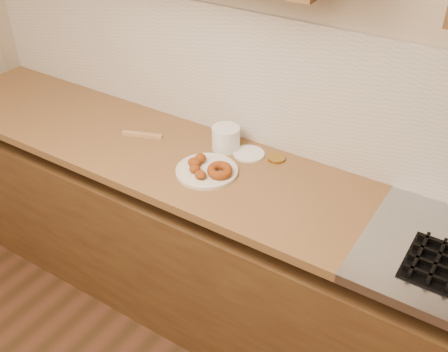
{
  "coord_description": "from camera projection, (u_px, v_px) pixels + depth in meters",
  "views": [
    {
      "loc": [
        0.86,
        0.13,
        2.17
      ],
      "look_at": [
        -0.1,
        1.63,
        0.93
      ],
      "focal_mm": 42.0,
      "sensor_mm": 36.0,
      "label": 1
    }
  ],
  "objects": [
    {
      "name": "brass_jar_lid",
      "position": [
        276.0,
        158.0,
        2.32
      ],
      "size": [
        0.09,
        0.09,
        0.01
      ],
      "primitive_type": "cylinder",
      "rotation": [
        0.0,
        0.0,
        0.26
      ],
      "color": "olive",
      "rests_on": "butcher_block"
    },
    {
      "name": "donut_plate",
      "position": [
        207.0,
        171.0,
        2.24
      ],
      "size": [
        0.27,
        0.27,
        0.02
      ],
      "primitive_type": "cylinder",
      "color": "beige",
      "rests_on": "butcher_block"
    },
    {
      "name": "backsplash",
      "position": [
        290.0,
        90.0,
        2.22
      ],
      "size": [
        3.6,
        0.02,
        0.6
      ],
      "primitive_type": "cube",
      "color": "beige",
      "rests_on": "wall_back"
    },
    {
      "name": "fried_dough_chunks",
      "position": [
        197.0,
        165.0,
        2.23
      ],
      "size": [
        0.14,
        0.16,
        0.04
      ],
      "color": "brown",
      "rests_on": "donut_plate"
    },
    {
      "name": "wooden_utensil",
      "position": [
        142.0,
        135.0,
        2.48
      ],
      "size": [
        0.19,
        0.09,
        0.02
      ],
      "primitive_type": "cube",
      "rotation": [
        0.0,
        0.0,
        0.36
      ],
      "color": "#A67C4E",
      "rests_on": "butcher_block"
    },
    {
      "name": "wall_back",
      "position": [
        294.0,
        55.0,
        2.14
      ],
      "size": [
        4.0,
        0.02,
        2.7
      ],
      "primitive_type": "cube",
      "color": "tan",
      "rests_on": "ground"
    },
    {
      "name": "butcher_block",
      "position": [
        134.0,
        142.0,
        2.48
      ],
      "size": [
        2.3,
        0.62,
        0.04
      ],
      "primitive_type": "cube",
      "color": "brown",
      "rests_on": "base_cabinet"
    },
    {
      "name": "plastic_tub",
      "position": [
        226.0,
        138.0,
        2.37
      ],
      "size": [
        0.15,
        0.15,
        0.11
      ],
      "primitive_type": "cylinder",
      "rotation": [
        0.0,
        0.0,
        0.22
      ],
      "color": "silver",
      "rests_on": "butcher_block"
    },
    {
      "name": "tub_lid",
      "position": [
        249.0,
        154.0,
        2.35
      ],
      "size": [
        0.19,
        0.19,
        0.01
      ],
      "primitive_type": "cylinder",
      "rotation": [
        0.0,
        0.0,
        -0.44
      ],
      "color": "silver",
      "rests_on": "butcher_block"
    },
    {
      "name": "ring_donut",
      "position": [
        220.0,
        170.0,
        2.19
      ],
      "size": [
        0.16,
        0.16,
        0.05
      ],
      "primitive_type": "torus",
      "rotation": [
        0.1,
        0.0,
        0.73
      ],
      "color": "brown",
      "rests_on": "donut_plate"
    },
    {
      "name": "base_cabinet",
      "position": [
        249.0,
        270.0,
        2.47
      ],
      "size": [
        3.6,
        0.6,
        0.77
      ],
      "primitive_type": "cube",
      "color": "brown",
      "rests_on": "floor"
    }
  ]
}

